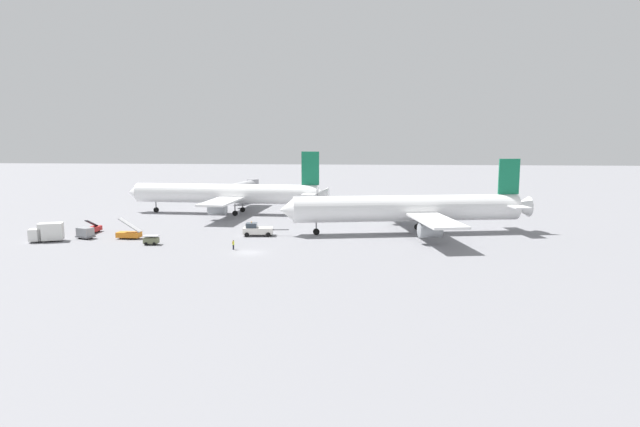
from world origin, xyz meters
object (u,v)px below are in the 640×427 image
Objects in this scene: gse_belt_loader_portside at (94,229)px; gse_baggage_cart_near_cluster at (151,240)px; pushback_tug at (257,230)px; gse_stair_truck_yellow at (129,233)px; gse_catering_truck_tall at (47,232)px; airliner_at_gate_left at (228,194)px; ground_crew_marshaller_foreground at (233,245)px; airliner_being_pushed at (409,209)px; gse_container_dolly_flat at (85,233)px; jet_bridge at (245,187)px.

gse_baggage_cart_near_cluster is at bearing -33.80° from gse_belt_loader_portside.
gse_belt_loader_portside reaches higher than pushback_tug.
gse_catering_truck_tall is at bearing -164.14° from gse_stair_truck_yellow.
airliner_at_gate_left is 45.47m from ground_crew_marshaller_foreground.
airliner_at_gate_left reaches higher than pushback_tug.
pushback_tug is 39.22m from gse_catering_truck_tall.
pushback_tug is 13.61m from ground_crew_marshaller_foreground.
airliner_being_pushed is 31.01m from pushback_tug.
airliner_being_pushed is 11.03× the size of gse_stair_truck_yellow.
airliner_being_pushed reaches higher than gse_catering_truck_tall.
gse_catering_truck_tall reaches higher than ground_crew_marshaller_foreground.
gse_container_dolly_flat is at bearing -169.96° from pushback_tug.
pushback_tug is at bearing -65.88° from airliner_at_gate_left.
gse_catering_truck_tall is 36.89m from ground_crew_marshaller_foreground.
airliner_being_pushed is 69.31m from jet_bridge.
gse_belt_loader_portside is 1.06× the size of gse_stair_truck_yellow.
airliner_at_gate_left is 18.66× the size of gse_baggage_cart_near_cluster.
gse_belt_loader_portside reaches higher than gse_container_dolly_flat.
jet_bridge is (19.02, 56.83, 3.68)m from gse_belt_loader_portside.
gse_catering_truck_tall is 6.61m from gse_container_dolly_flat.
gse_stair_truck_yellow is at bearing -167.89° from pushback_tug.
jet_bridge is at bearing 131.04° from airliner_being_pushed.
pushback_tug is at bearing 13.51° from gse_catering_truck_tall.
gse_stair_truck_yellow is at bearing 159.60° from ground_crew_marshaller_foreground.
gse_baggage_cart_near_cluster is at bearing -161.77° from airliner_being_pushed.
gse_stair_truck_yellow is at bearing -30.00° from gse_belt_loader_portside.
gse_belt_loader_portside is 6.71m from gse_container_dolly_flat.
gse_belt_loader_portside is 1.31× the size of gse_container_dolly_flat.
jet_bridge is (17.31, 63.31, 3.33)m from gse_container_dolly_flat.
ground_crew_marshaller_foreground is at bearing -96.38° from pushback_tug.
gse_container_dolly_flat is 0.20× the size of jet_bridge.
airliner_being_pushed is 18.19× the size of gse_baggage_cart_near_cluster.
gse_belt_loader_portside reaches higher than ground_crew_marshaller_foreground.
gse_baggage_cart_near_cluster is 16.27m from ground_crew_marshaller_foreground.
gse_baggage_cart_near_cluster is (20.64, -1.30, -0.90)m from gse_catering_truck_tall.
gse_catering_truck_tall is 0.33× the size of jet_bridge.
gse_belt_loader_portside is 0.78× the size of gse_catering_truck_tall.
gse_baggage_cart_near_cluster is (16.71, -11.19, 0.04)m from gse_belt_loader_portside.
gse_container_dolly_flat is (-19.00, -35.89, -3.92)m from airliner_at_gate_left.
jet_bridge is (-1.69, 27.42, -0.59)m from airliner_at_gate_left.
gse_baggage_cart_near_cluster reaches higher than ground_crew_marshaller_foreground.
pushback_tug is 3.22× the size of gse_baggage_cart_near_cluster.
gse_container_dolly_flat is (-8.48, -0.60, 0.15)m from gse_stair_truck_yellow.
gse_container_dolly_flat reaches higher than ground_crew_marshaller_foreground.
pushback_tug is at bearing -1.22° from gse_belt_loader_portside.
gse_container_dolly_flat is 31.95m from ground_crew_marshaller_foreground.
jet_bridge is at bearing 71.50° from gse_belt_loader_portside.
airliner_being_pushed is 64.81m from gse_belt_loader_portside.
gse_stair_truck_yellow is 24.01m from ground_crew_marshaller_foreground.
gse_catering_truck_tall is 20.70m from gse_baggage_cart_near_cluster.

